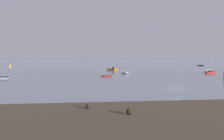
{
  "coord_description": "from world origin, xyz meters",
  "views": [
    {
      "loc": [
        -15.12,
        -37.27,
        6.01
      ],
      "look_at": [
        -7.58,
        37.05,
        0.69
      ],
      "focal_mm": 35.74,
      "sensor_mm": 36.0,
      "label": 1
    }
  ],
  "objects_px": {
    "channel_buoy": "(10,66)",
    "mooring_post_near": "(224,76)",
    "rowboat_moored_2": "(107,76)",
    "motorboat_moored_3": "(114,70)",
    "rowboat_moored_4": "(1,78)",
    "rowboat_moored_1": "(125,73)",
    "sailboat_moored_3": "(210,72)",
    "rowboat_moored_0": "(200,65)"
  },
  "relations": [
    {
      "from": "rowboat_moored_2",
      "to": "motorboat_moored_3",
      "type": "relative_size",
      "value": 0.65
    },
    {
      "from": "rowboat_moored_4",
      "to": "channel_buoy",
      "type": "xyz_separation_m",
      "value": [
        -16.64,
        55.03,
        0.28
      ]
    },
    {
      "from": "sailboat_moored_3",
      "to": "rowboat_moored_2",
      "type": "xyz_separation_m",
      "value": [
        -33.35,
        -6.91,
        -0.11
      ]
    },
    {
      "from": "rowboat_moored_2",
      "to": "channel_buoy",
      "type": "xyz_separation_m",
      "value": [
        -42.84,
        52.25,
        0.33
      ]
    },
    {
      "from": "rowboat_moored_1",
      "to": "channel_buoy",
      "type": "xyz_separation_m",
      "value": [
        -49.31,
        43.23,
        0.27
      ]
    },
    {
      "from": "mooring_post_near",
      "to": "sailboat_moored_3",
      "type": "bearing_deg",
      "value": 71.13
    },
    {
      "from": "motorboat_moored_3",
      "to": "mooring_post_near",
      "type": "relative_size",
      "value": 2.6
    },
    {
      "from": "rowboat_moored_0",
      "to": "rowboat_moored_2",
      "type": "bearing_deg",
      "value": 92.62
    },
    {
      "from": "rowboat_moored_1",
      "to": "sailboat_moored_3",
      "type": "height_order",
      "value": "sailboat_moored_3"
    },
    {
      "from": "rowboat_moored_0",
      "to": "mooring_post_near",
      "type": "height_order",
      "value": "mooring_post_near"
    },
    {
      "from": "motorboat_moored_3",
      "to": "rowboat_moored_2",
      "type": "bearing_deg",
      "value": -49.29
    },
    {
      "from": "motorboat_moored_3",
      "to": "sailboat_moored_3",
      "type": "bearing_deg",
      "value": 24.18
    },
    {
      "from": "rowboat_moored_1",
      "to": "sailboat_moored_3",
      "type": "xyz_separation_m",
      "value": [
        26.88,
        -2.1,
        0.06
      ]
    },
    {
      "from": "motorboat_moored_3",
      "to": "channel_buoy",
      "type": "bearing_deg",
      "value": -160.46
    },
    {
      "from": "rowboat_moored_2",
      "to": "motorboat_moored_3",
      "type": "distance_m",
      "value": 22.61
    },
    {
      "from": "rowboat_moored_2",
      "to": "rowboat_moored_4",
      "type": "xyz_separation_m",
      "value": [
        -26.2,
        -2.79,
        0.04
      ]
    },
    {
      "from": "rowboat_moored_2",
      "to": "mooring_post_near",
      "type": "xyz_separation_m",
      "value": [
        28.07,
        -8.55,
        0.68
      ]
    },
    {
      "from": "rowboat_moored_0",
      "to": "rowboat_moored_4",
      "type": "height_order",
      "value": "rowboat_moored_4"
    },
    {
      "from": "rowboat_moored_1",
      "to": "channel_buoy",
      "type": "height_order",
      "value": "channel_buoy"
    },
    {
      "from": "mooring_post_near",
      "to": "rowboat_moored_1",
      "type": "bearing_deg",
      "value": 140.9
    },
    {
      "from": "rowboat_moored_1",
      "to": "mooring_post_near",
      "type": "bearing_deg",
      "value": -134.78
    },
    {
      "from": "motorboat_moored_3",
      "to": "mooring_post_near",
      "type": "height_order",
      "value": "mooring_post_near"
    },
    {
      "from": "rowboat_moored_2",
      "to": "rowboat_moored_4",
      "type": "relative_size",
      "value": 0.75
    },
    {
      "from": "channel_buoy",
      "to": "rowboat_moored_4",
      "type": "bearing_deg",
      "value": -73.18
    },
    {
      "from": "rowboat_moored_0",
      "to": "rowboat_moored_2",
      "type": "height_order",
      "value": "rowboat_moored_0"
    },
    {
      "from": "sailboat_moored_3",
      "to": "rowboat_moored_2",
      "type": "relative_size",
      "value": 1.78
    },
    {
      "from": "rowboat_moored_4",
      "to": "channel_buoy",
      "type": "relative_size",
      "value": 1.87
    },
    {
      "from": "sailboat_moored_3",
      "to": "motorboat_moored_3",
      "type": "bearing_deg",
      "value": 125.77
    },
    {
      "from": "rowboat_moored_2",
      "to": "mooring_post_near",
      "type": "bearing_deg",
      "value": -25.42
    },
    {
      "from": "rowboat_moored_0",
      "to": "rowboat_moored_4",
      "type": "relative_size",
      "value": 0.81
    },
    {
      "from": "mooring_post_near",
      "to": "motorboat_moored_3",
      "type": "bearing_deg",
      "value": 127.58
    },
    {
      "from": "rowboat_moored_1",
      "to": "rowboat_moored_4",
      "type": "xyz_separation_m",
      "value": [
        -32.67,
        -11.8,
        -0.01
      ]
    },
    {
      "from": "rowboat_moored_1",
      "to": "mooring_post_near",
      "type": "relative_size",
      "value": 2.41
    },
    {
      "from": "sailboat_moored_3",
      "to": "mooring_post_near",
      "type": "bearing_deg",
      "value": -135.27
    },
    {
      "from": "channel_buoy",
      "to": "mooring_post_near",
      "type": "xyz_separation_m",
      "value": [
        70.91,
        -60.79,
        0.35
      ]
    },
    {
      "from": "rowboat_moored_4",
      "to": "rowboat_moored_2",
      "type": "bearing_deg",
      "value": -7.9
    },
    {
      "from": "rowboat_moored_1",
      "to": "motorboat_moored_3",
      "type": "height_order",
      "value": "motorboat_moored_3"
    },
    {
      "from": "rowboat_moored_4",
      "to": "channel_buoy",
      "type": "height_order",
      "value": "channel_buoy"
    },
    {
      "from": "rowboat_moored_1",
      "to": "sailboat_moored_3",
      "type": "distance_m",
      "value": 26.97
    },
    {
      "from": "rowboat_moored_0",
      "to": "motorboat_moored_3",
      "type": "distance_m",
      "value": 57.38
    },
    {
      "from": "rowboat_moored_4",
      "to": "sailboat_moored_3",
      "type": "bearing_deg",
      "value": -4.72
    },
    {
      "from": "rowboat_moored_2",
      "to": "rowboat_moored_0",
      "type": "bearing_deg",
      "value": 35.65
    }
  ]
}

